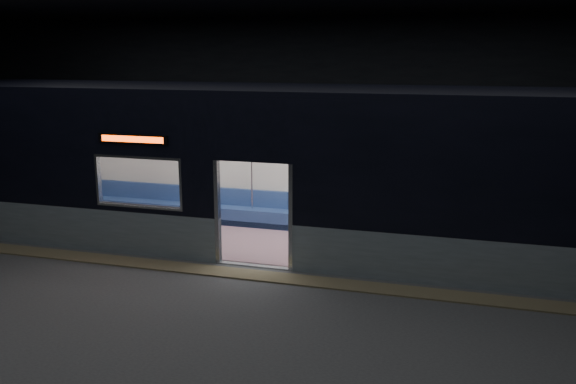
% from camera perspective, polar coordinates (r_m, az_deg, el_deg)
% --- Properties ---
extents(station_floor, '(24.00, 14.00, 0.01)m').
position_cam_1_polar(station_floor, '(10.96, -5.00, -8.75)').
color(station_floor, '#47494C').
rests_on(station_floor, ground).
extents(station_envelope, '(24.00, 14.00, 5.00)m').
position_cam_1_polar(station_envelope, '(10.19, -5.42, 10.79)').
color(station_envelope, black).
rests_on(station_envelope, station_floor).
extents(tactile_strip, '(22.80, 0.50, 0.03)m').
position_cam_1_polar(tactile_strip, '(11.43, -4.00, -7.69)').
color(tactile_strip, '#8C7F59').
rests_on(tactile_strip, station_floor).
extents(metro_car, '(18.00, 3.04, 3.35)m').
position_cam_1_polar(metro_car, '(12.77, -1.06, 3.07)').
color(metro_car, '#93A3B0').
rests_on(metro_car, station_floor).
extents(passenger, '(0.38, 0.66, 1.33)m').
position_cam_1_polar(passenger, '(13.44, 12.68, -1.39)').
color(passenger, black).
rests_on(passenger, metro_car).
extents(handbag, '(0.33, 0.31, 0.14)m').
position_cam_1_polar(handbag, '(13.26, 12.65, -2.08)').
color(handbag, black).
rests_on(handbag, passenger).
extents(transit_map, '(1.10, 0.03, 0.71)m').
position_cam_1_polar(transit_map, '(13.62, 21.23, 1.36)').
color(transit_map, white).
rests_on(transit_map, metro_car).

